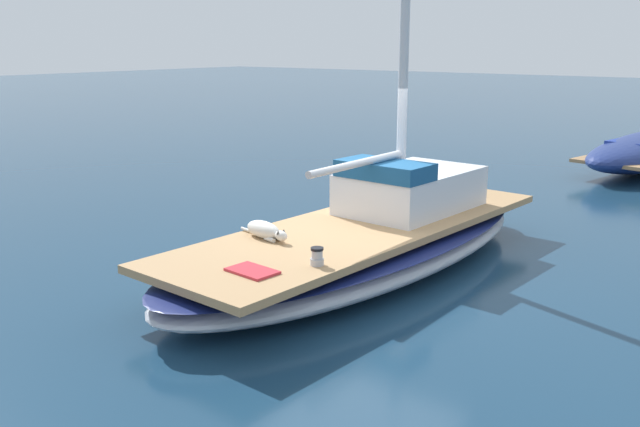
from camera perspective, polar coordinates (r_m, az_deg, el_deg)
ground_plane at (r=10.01m, az=3.49°, el=-4.53°), size 120.00×120.00×0.00m
sailboat_main at (r=9.91m, az=3.52°, el=-2.69°), size 2.92×7.37×0.66m
mast_main at (r=10.11m, az=6.49°, el=16.32°), size 0.14×2.27×6.58m
cabin_house at (r=10.63m, az=7.23°, el=2.09°), size 1.52×2.29×0.84m
dog_white at (r=9.11m, az=-4.52°, el=-1.37°), size 0.95×0.37×0.22m
deck_winch at (r=8.00m, az=-0.24°, el=-3.56°), size 0.16×0.16×0.21m
deck_towel at (r=7.82m, az=-5.55°, el=-4.69°), size 0.59×0.41×0.03m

